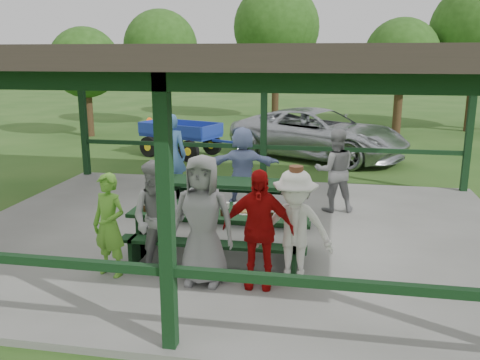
% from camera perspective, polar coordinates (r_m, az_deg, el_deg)
% --- Properties ---
extents(ground, '(90.00, 90.00, 0.00)m').
position_cam_1_polar(ground, '(9.36, -0.55, -6.39)').
color(ground, '#254C17').
rests_on(ground, ground).
extents(concrete_slab, '(10.00, 8.00, 0.10)m').
position_cam_1_polar(concrete_slab, '(9.34, -0.56, -6.11)').
color(concrete_slab, slate).
rests_on(concrete_slab, ground).
extents(pavilion_structure, '(10.60, 8.60, 3.24)m').
position_cam_1_polar(pavilion_structure, '(8.77, -0.60, 13.39)').
color(pavilion_structure, black).
rests_on(pavilion_structure, concrete_slab).
extents(picnic_table_near, '(2.81, 1.39, 0.75)m').
position_cam_1_polar(picnic_table_near, '(8.06, -2.33, -5.42)').
color(picnic_table_near, black).
rests_on(picnic_table_near, concrete_slab).
extents(picnic_table_far, '(2.84, 1.39, 0.75)m').
position_cam_1_polar(picnic_table_far, '(9.96, -0.76, -1.61)').
color(picnic_table_far, black).
rests_on(picnic_table_far, concrete_slab).
extents(table_setting, '(2.43, 0.45, 0.10)m').
position_cam_1_polar(table_setting, '(7.97, -1.19, -3.35)').
color(table_setting, white).
rests_on(table_setting, picnic_table_near).
extents(contestant_green, '(0.64, 0.51, 1.52)m').
position_cam_1_polar(contestant_green, '(7.57, -14.46, -4.93)').
color(contestant_green, '#5DA52F').
rests_on(contestant_green, concrete_slab).
extents(contestant_grey_left, '(0.89, 0.73, 1.71)m').
position_cam_1_polar(contestant_grey_left, '(7.36, -9.10, -4.41)').
color(contestant_grey_left, gray).
rests_on(contestant_grey_left, concrete_slab).
extents(contestant_grey_mid, '(0.91, 0.60, 1.84)m').
position_cam_1_polar(contestant_grey_mid, '(7.06, -4.21, -4.53)').
color(contestant_grey_mid, gray).
rests_on(contestant_grey_mid, concrete_slab).
extents(contestant_red, '(0.98, 0.42, 1.67)m').
position_cam_1_polar(contestant_red, '(6.96, 2.04, -5.50)').
color(contestant_red, '#AA0C0C').
rests_on(contestant_red, concrete_slab).
extents(contestant_white_fedora, '(1.09, 0.66, 1.71)m').
position_cam_1_polar(contestant_white_fedora, '(7.02, 6.15, -5.44)').
color(contestant_white_fedora, silver).
rests_on(contestant_white_fedora, concrete_slab).
extents(spectator_lblue, '(1.61, 0.65, 1.69)m').
position_cam_1_polar(spectator_lblue, '(10.82, 0.30, 1.62)').
color(spectator_lblue, '#7D8FC2').
rests_on(spectator_lblue, concrete_slab).
extents(spectator_blue, '(0.78, 0.60, 1.90)m').
position_cam_1_polar(spectator_blue, '(11.48, -7.75, 2.75)').
color(spectator_blue, '#4375AF').
rests_on(spectator_blue, concrete_slab).
extents(spectator_grey, '(0.94, 0.79, 1.70)m').
position_cam_1_polar(spectator_grey, '(10.51, 10.59, 1.05)').
color(spectator_grey, gray).
rests_on(spectator_grey, concrete_slab).
extents(pickup_truck, '(6.23, 4.81, 1.57)m').
position_cam_1_polar(pickup_truck, '(16.50, 8.82, 5.18)').
color(pickup_truck, silver).
rests_on(pickup_truck, ground).
extents(farm_trailer, '(3.40, 2.14, 1.19)m').
position_cam_1_polar(farm_trailer, '(16.75, -6.66, 4.70)').
color(farm_trailer, '#1B3398').
rests_on(farm_trailer, ground).
extents(tree_far_left, '(3.36, 3.36, 5.26)m').
position_cam_1_polar(tree_far_left, '(24.26, -8.91, 14.49)').
color(tree_far_left, '#322014').
rests_on(tree_far_left, ground).
extents(tree_left, '(4.29, 4.29, 6.70)m').
position_cam_1_polar(tree_left, '(26.60, 4.10, 16.68)').
color(tree_left, '#322014').
rests_on(tree_left, ground).
extents(tree_mid, '(3.02, 3.02, 4.71)m').
position_cam_1_polar(tree_mid, '(22.26, 17.68, 13.13)').
color(tree_mid, '#322014').
rests_on(tree_mid, ground).
extents(tree_right, '(3.97, 3.97, 6.20)m').
position_cam_1_polar(tree_right, '(24.08, 25.20, 14.93)').
color(tree_right, '#322014').
rests_on(tree_right, ground).
extents(tree_edge_left, '(2.77, 2.77, 4.32)m').
position_cam_1_polar(tree_edge_left, '(21.49, -17.01, 12.45)').
color(tree_edge_left, '#322014').
rests_on(tree_edge_left, ground).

